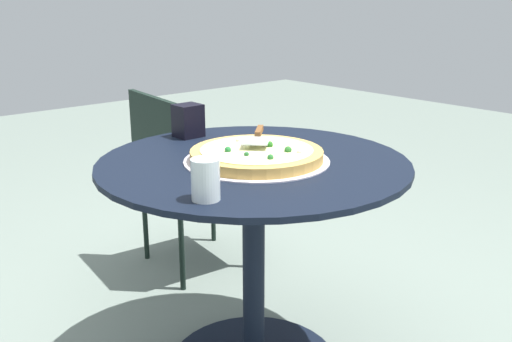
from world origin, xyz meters
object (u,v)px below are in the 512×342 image
at_px(drinking_cup, 206,180).
at_px(pizza_on_tray, 256,155).
at_px(patio_table, 254,227).
at_px(patio_chair_near, 182,169).
at_px(pizza_server, 258,136).
at_px(napkin_dispenser, 188,121).

bearing_deg(drinking_cup, pizza_on_tray, 28.88).
distance_m(patio_table, pizza_on_tray, 0.24).
height_order(patio_table, patio_chair_near, patio_chair_near).
distance_m(pizza_on_tray, pizza_server, 0.09).
bearing_deg(drinking_cup, napkin_dispenser, 58.76).
bearing_deg(drinking_cup, patio_chair_near, 59.33).
height_order(drinking_cup, patio_chair_near, drinking_cup).
bearing_deg(pizza_on_tray, napkin_dispenser, 85.86).
bearing_deg(pizza_on_tray, patio_table, 80.46).
relative_size(drinking_cup, napkin_dispenser, 0.90).
bearing_deg(pizza_server, napkin_dispenser, 94.86).
distance_m(pizza_on_tray, drinking_cup, 0.37).
bearing_deg(drinking_cup, pizza_server, 31.89).
relative_size(pizza_on_tray, patio_chair_near, 0.54).
xyz_separation_m(patio_table, napkin_dispenser, (0.03, 0.39, 0.28)).
height_order(drinking_cup, napkin_dispenser, napkin_dispenser).
xyz_separation_m(pizza_server, napkin_dispenser, (-0.03, 0.34, -0.00)).
height_order(pizza_on_tray, patio_chair_near, patio_chair_near).
xyz_separation_m(pizza_on_tray, drinking_cup, (-0.32, -0.18, 0.03)).
height_order(pizza_server, drinking_cup, drinking_cup).
relative_size(pizza_on_tray, pizza_server, 2.40).
relative_size(pizza_server, drinking_cup, 1.78).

